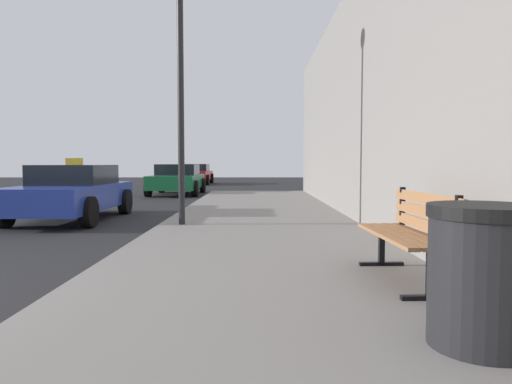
{
  "coord_description": "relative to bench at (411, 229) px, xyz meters",
  "views": [
    {
      "loc": [
        3.85,
        -3.74,
        1.31
      ],
      "look_at": [
        3.87,
        2.45,
        0.93
      ],
      "focal_mm": 32.85,
      "sensor_mm": 36.0,
      "label": 1
    }
  ],
  "objects": [
    {
      "name": "bench",
      "position": [
        0.0,
        0.0,
        0.0
      ],
      "size": [
        0.56,
        1.6,
        0.89
      ],
      "rotation": [
        0.0,
        0.0,
        0.04
      ],
      "color": "#9E6B42",
      "rests_on": "sidewalk"
    },
    {
      "name": "street_lamp",
      "position": [
        -2.95,
        4.28,
        2.64
      ],
      "size": [
        0.36,
        0.36,
        4.65
      ],
      "color": "black",
      "rests_on": "sidewalk"
    },
    {
      "name": "car_red",
      "position": [
        -5.36,
        24.99,
        -0.01
      ],
      "size": [
        1.97,
        4.59,
        1.27
      ],
      "rotation": [
        0.0,
        0.0,
        3.14
      ],
      "color": "red",
      "rests_on": "ground_plane"
    },
    {
      "name": "car_blue",
      "position": [
        -5.78,
        6.21,
        -0.01
      ],
      "size": [
        1.94,
        4.12,
        1.43
      ],
      "rotation": [
        0.0,
        0.0,
        3.14
      ],
      "color": "#233899",
      "rests_on": "ground_plane"
    },
    {
      "name": "trash_bin",
      "position": [
        -0.11,
        -1.67,
        -0.06
      ],
      "size": [
        0.69,
        0.69,
        0.9
      ],
      "color": "black",
      "rests_on": "sidewalk"
    },
    {
      "name": "car_green",
      "position": [
        -4.85,
        15.05,
        -0.01
      ],
      "size": [
        2.05,
        4.13,
        1.27
      ],
      "rotation": [
        0.0,
        0.0,
        3.14
      ],
      "color": "#196638",
      "rests_on": "ground_plane"
    },
    {
      "name": "sidewalk",
      "position": [
        -1.39,
        -0.83,
        -0.58
      ],
      "size": [
        4.0,
        32.0,
        0.15
      ],
      "primitive_type": "cube",
      "color": "gray",
      "rests_on": "ground_plane"
    }
  ]
}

